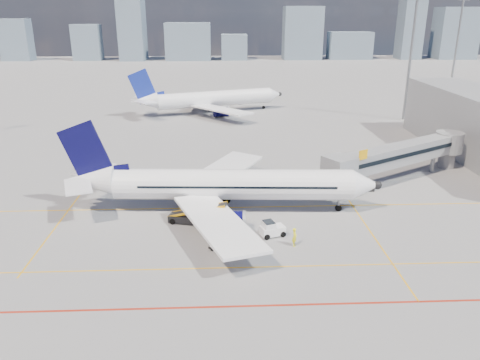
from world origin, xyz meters
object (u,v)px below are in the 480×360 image
object	(u,v)px
main_aircraft	(220,185)
cargo_dolly	(229,240)
belt_loader	(191,217)
ramp_worker	(295,237)
second_aircraft	(209,99)
baggage_tug	(271,229)

from	to	relation	value
main_aircraft	cargo_dolly	bearing A→B (deg)	-81.85
belt_loader	ramp_worker	bearing A→B (deg)	-14.14
second_aircraft	cargo_dolly	world-z (taller)	second_aircraft
belt_loader	ramp_worker	xyz separation A→B (m)	(10.60, -5.86, 0.27)
second_aircraft	baggage_tug	world-z (taller)	second_aircraft
cargo_dolly	ramp_worker	xyz separation A→B (m)	(6.56, 0.57, -0.16)
ramp_worker	belt_loader	bearing A→B (deg)	72.14
baggage_tug	ramp_worker	bearing A→B (deg)	-64.97
second_aircraft	baggage_tug	size ratio (longest dim) A/B	12.58
main_aircraft	second_aircraft	world-z (taller)	main_aircraft
second_aircraft	cargo_dolly	bearing A→B (deg)	-106.16
cargo_dolly	main_aircraft	bearing A→B (deg)	114.86
main_aircraft	belt_loader	world-z (taller)	main_aircraft
baggage_tug	belt_loader	distance (m)	9.25
baggage_tug	main_aircraft	bearing A→B (deg)	109.54
second_aircraft	cargo_dolly	xyz separation A→B (m)	(3.17, -65.80, -2.10)
main_aircraft	belt_loader	distance (m)	5.23
belt_loader	ramp_worker	size ratio (longest dim) A/B	3.48
belt_loader	main_aircraft	bearing A→B (deg)	60.75
ramp_worker	second_aircraft	bearing A→B (deg)	19.56
main_aircraft	baggage_tug	bearing A→B (deg)	-49.25
cargo_dolly	ramp_worker	world-z (taller)	cargo_dolly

